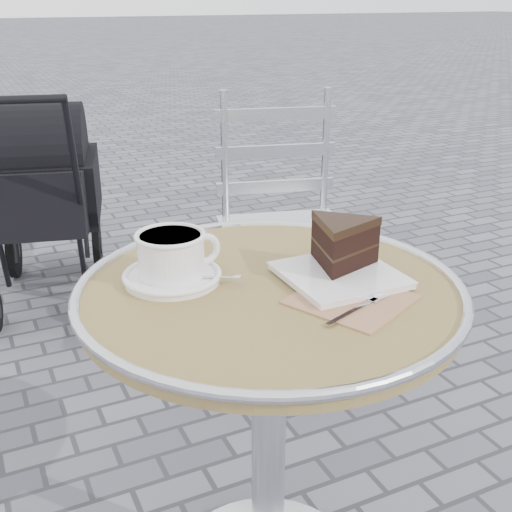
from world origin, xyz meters
name	(u,v)px	position (x,y,z in m)	size (l,w,h in m)	color
cafe_table	(269,363)	(0.00, 0.00, 0.57)	(0.72, 0.72, 0.74)	silver
cappuccino_set	(173,260)	(-0.15, 0.10, 0.77)	(0.20, 0.18, 0.09)	white
cake_plate_set	(341,250)	(0.14, -0.01, 0.78)	(0.26, 0.33, 0.11)	#A7765B
bistro_chair	(280,198)	(0.50, 0.92, 0.58)	(0.51, 0.51, 0.94)	silver
baby_stroller	(43,201)	(-0.18, 1.77, 0.42)	(0.61, 0.97, 0.93)	black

